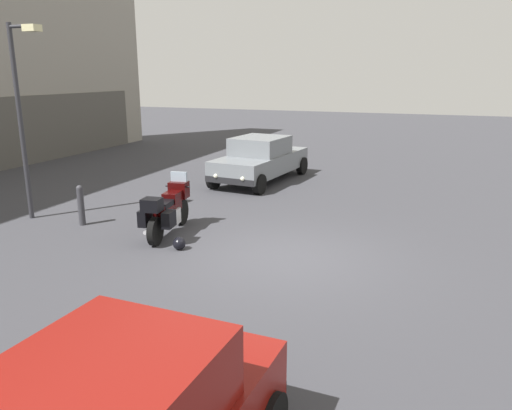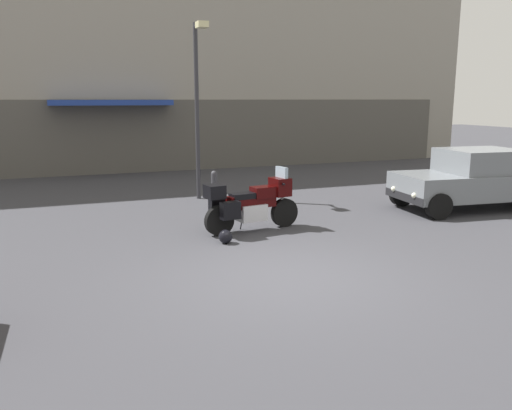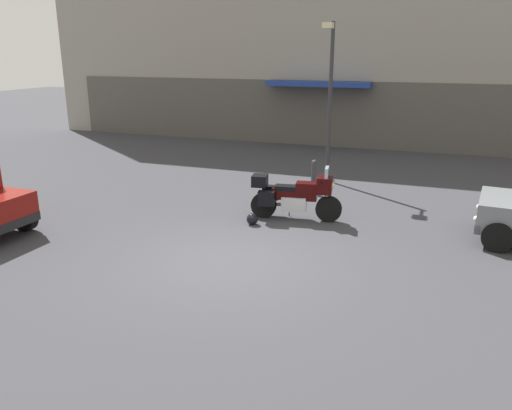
{
  "view_description": "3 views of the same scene",
  "coord_description": "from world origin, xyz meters",
  "views": [
    {
      "loc": [
        -9.21,
        -2.88,
        3.69
      ],
      "look_at": [
        0.75,
        0.94,
        0.85
      ],
      "focal_mm": 34.85,
      "sensor_mm": 36.0,
      "label": 1
    },
    {
      "loc": [
        -3.39,
        -7.25,
        2.82
      ],
      "look_at": [
        -0.15,
        1.1,
        1.0
      ],
      "focal_mm": 36.49,
      "sensor_mm": 36.0,
      "label": 2
    },
    {
      "loc": [
        3.72,
        -8.51,
        4.03
      ],
      "look_at": [
        0.18,
        1.13,
        0.88
      ],
      "focal_mm": 35.46,
      "sensor_mm": 36.0,
      "label": 3
    }
  ],
  "objects": [
    {
      "name": "motorcycle",
      "position": [
        0.48,
        3.04,
        0.62
      ],
      "size": [
        2.26,
        0.91,
        1.36
      ],
      "rotation": [
        0.0,
        0.0,
        0.15
      ],
      "color": "black",
      "rests_on": "ground"
    },
    {
      "name": "streetlamp_curbside",
      "position": [
        0.41,
        6.99,
        2.95
      ],
      "size": [
        0.28,
        0.94,
        4.87
      ],
      "color": "#2D2D33",
      "rests_on": "ground"
    },
    {
      "name": "bollard_curbside",
      "position": [
        0.38,
        5.47,
        0.54
      ],
      "size": [
        0.16,
        0.16,
        1.02
      ],
      "color": "#333338",
      "rests_on": "ground"
    },
    {
      "name": "ground_plane",
      "position": [
        0.0,
        0.0,
        0.0
      ],
      "size": [
        80.0,
        80.0,
        0.0
      ],
      "primitive_type": "plane",
      "color": "#38383D"
    },
    {
      "name": "helmet",
      "position": [
        -0.34,
        2.29,
        0.14
      ],
      "size": [
        0.28,
        0.28,
        0.28
      ],
      "primitive_type": "sphere",
      "color": "black",
      "rests_on": "ground"
    }
  ]
}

